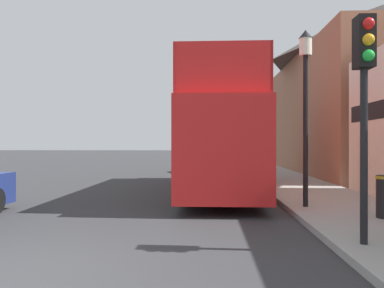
% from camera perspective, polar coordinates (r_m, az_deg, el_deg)
% --- Properties ---
extents(ground_plane, '(144.00, 144.00, 0.00)m').
position_cam_1_polar(ground_plane, '(25.96, -3.57, -3.87)').
color(ground_plane, '#333335').
extents(sidewalk, '(3.05, 108.00, 0.14)m').
position_cam_1_polar(sidewalk, '(23.10, 11.41, -4.19)').
color(sidewalk, '#999993').
rests_on(sidewalk, ground_plane).
extents(brick_terrace_rear, '(6.00, 16.84, 9.31)m').
position_cam_1_polar(brick_terrace_rear, '(24.63, 21.82, 6.76)').
color(brick_terrace_rear, '#9E664C').
rests_on(brick_terrace_rear, ground_plane).
extents(tour_bus, '(2.56, 10.33, 4.31)m').
position_cam_1_polar(tour_bus, '(14.08, 4.06, 0.66)').
color(tour_bus, red).
rests_on(tour_bus, ground_plane).
extents(parked_car_ahead_of_bus, '(1.81, 4.07, 1.45)m').
position_cam_1_polar(parked_car_ahead_of_bus, '(21.45, 5.04, -2.87)').
color(parked_car_ahead_of_bus, silver).
rests_on(parked_car_ahead_of_bus, ground_plane).
extents(traffic_signal, '(0.28, 0.42, 3.73)m').
position_cam_1_polar(traffic_signal, '(6.80, 24.81, 9.26)').
color(traffic_signal, black).
rests_on(traffic_signal, sidewalk).
extents(lamp_post_nearest, '(0.35, 0.35, 4.61)m').
position_cam_1_polar(lamp_post_nearest, '(10.31, 16.92, 8.67)').
color(lamp_post_nearest, black).
rests_on(lamp_post_nearest, sidewalk).
extents(lamp_post_second, '(0.35, 0.35, 5.26)m').
position_cam_1_polar(lamp_post_second, '(18.47, 11.09, 6.09)').
color(lamp_post_second, black).
rests_on(lamp_post_second, sidewalk).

